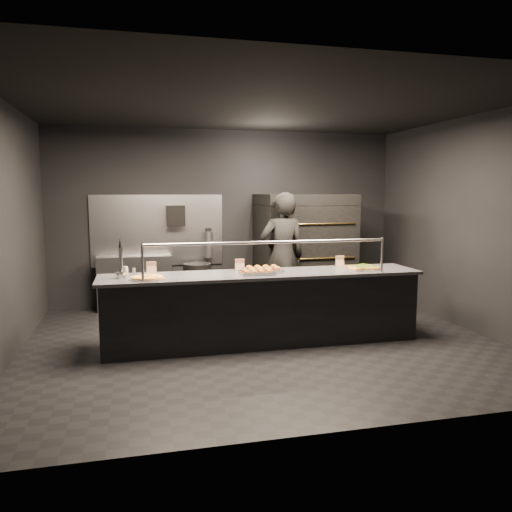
% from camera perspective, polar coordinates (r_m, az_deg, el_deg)
% --- Properties ---
extents(room, '(6.04, 6.00, 3.00)m').
position_cam_1_polar(room, '(6.34, 0.50, 3.28)').
color(room, black).
rests_on(room, ground).
extents(service_counter, '(4.10, 0.78, 1.37)m').
position_cam_1_polar(service_counter, '(6.45, 0.80, -5.93)').
color(service_counter, black).
rests_on(service_counter, ground).
extents(pizza_oven, '(1.50, 1.23, 1.91)m').
position_cam_1_polar(pizza_oven, '(8.50, 5.45, 0.68)').
color(pizza_oven, black).
rests_on(pizza_oven, ground).
extents(prep_shelf, '(1.20, 0.35, 0.90)m').
position_cam_1_polar(prep_shelf, '(8.53, -13.66, -2.98)').
color(prep_shelf, '#99999E').
rests_on(prep_shelf, ground).
extents(towel_dispenser, '(0.30, 0.20, 0.35)m').
position_cam_1_polar(towel_dispenser, '(8.51, -9.15, 4.57)').
color(towel_dispenser, black).
rests_on(towel_dispenser, room).
extents(fire_extinguisher, '(0.14, 0.14, 0.51)m').
position_cam_1_polar(fire_extinguisher, '(8.61, -5.44, 1.39)').
color(fire_extinguisher, '#B2B2B7').
rests_on(fire_extinguisher, room).
extents(beer_tap, '(0.13, 0.18, 0.49)m').
position_cam_1_polar(beer_tap, '(6.15, -15.17, -1.17)').
color(beer_tap, silver).
rests_on(beer_tap, service_counter).
extents(round_pizza, '(0.44, 0.44, 0.03)m').
position_cam_1_polar(round_pizza, '(6.05, -12.34, -2.43)').
color(round_pizza, silver).
rests_on(round_pizza, service_counter).
extents(slider_tray_a, '(0.44, 0.33, 0.07)m').
position_cam_1_polar(slider_tray_a, '(6.26, 0.10, -1.84)').
color(slider_tray_a, silver).
rests_on(slider_tray_a, service_counter).
extents(slider_tray_b, '(0.56, 0.47, 0.08)m').
position_cam_1_polar(slider_tray_b, '(6.45, 0.81, -1.53)').
color(slider_tray_b, silver).
rests_on(slider_tray_b, service_counter).
extents(square_pizza, '(0.46, 0.46, 0.05)m').
position_cam_1_polar(square_pizza, '(6.81, 12.07, -1.32)').
color(square_pizza, silver).
rests_on(square_pizza, service_counter).
extents(condiment_jar, '(0.15, 0.06, 0.10)m').
position_cam_1_polar(condiment_jar, '(6.42, -14.39, -1.64)').
color(condiment_jar, silver).
rests_on(condiment_jar, service_counter).
extents(tent_cards, '(2.67, 0.04, 0.15)m').
position_cam_1_polar(tent_cards, '(6.58, -1.09, -0.96)').
color(tent_cards, white).
rests_on(tent_cards, service_counter).
extents(trash_bin, '(0.46, 0.46, 0.77)m').
position_cam_1_polar(trash_bin, '(8.36, -6.72, -3.48)').
color(trash_bin, black).
rests_on(trash_bin, ground).
extents(worker, '(0.73, 0.50, 1.94)m').
position_cam_1_polar(worker, '(7.64, 3.05, -0.02)').
color(worker, black).
rests_on(worker, ground).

